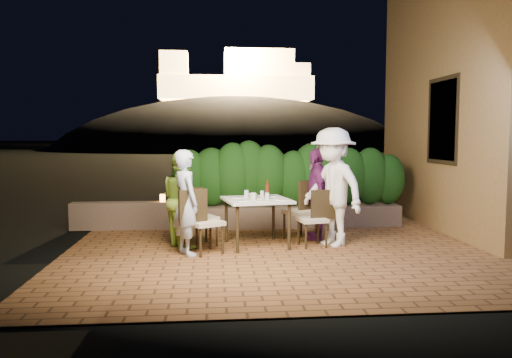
{
  "coord_description": "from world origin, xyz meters",
  "views": [
    {
      "loc": [
        -1.31,
        -7.07,
        1.72
      ],
      "look_at": [
        -0.61,
        0.73,
        1.05
      ],
      "focal_mm": 35.0,
      "sensor_mm": 36.0,
      "label": 1
    }
  ],
  "objects": [
    {
      "name": "chair_left_front",
      "position": [
        -1.4,
        0.2,
        0.48
      ],
      "size": [
        0.6,
        0.6,
        0.96
      ],
      "primitive_type": null,
      "rotation": [
        0.0,
        0.0,
        0.51
      ],
      "color": "black",
      "rests_on": "ground"
    },
    {
      "name": "glass_ne",
      "position": [
        -0.45,
        0.52,
        0.8
      ],
      "size": [
        0.06,
        0.06,
        0.11
      ],
      "primitive_type": "cylinder",
      "color": "silver",
      "rests_on": "dining_table"
    },
    {
      "name": "plate_se",
      "position": [
        -0.34,
        0.89,
        0.76
      ],
      "size": [
        0.23,
        0.23,
        0.01
      ],
      "primitive_type": "cylinder",
      "color": "white",
      "rests_on": "dining_table"
    },
    {
      "name": "plate_nw",
      "position": [
        -0.82,
        0.37,
        0.76
      ],
      "size": [
        0.24,
        0.24,
        0.01
      ],
      "primitive_type": "cylinder",
      "color": "white",
      "rests_on": "dining_table"
    },
    {
      "name": "bowl",
      "position": [
        -0.67,
        0.91,
        0.77
      ],
      "size": [
        0.21,
        0.21,
        0.05
      ],
      "primitive_type": "imported",
      "rotation": [
        0.0,
        0.0,
        0.08
      ],
      "color": "white",
      "rests_on": "dining_table"
    },
    {
      "name": "beer_bottle",
      "position": [
        -0.43,
        0.68,
        0.9
      ],
      "size": [
        0.06,
        0.06,
        0.29
      ],
      "primitive_type": null,
      "color": "#4F1B0D",
      "rests_on": "dining_table"
    },
    {
      "name": "chair_right_back",
      "position": [
        0.16,
        1.05,
        0.49
      ],
      "size": [
        0.62,
        0.62,
        0.98
      ],
      "primitive_type": null,
      "rotation": [
        0.0,
        0.0,
        3.67
      ],
      "color": "black",
      "rests_on": "ground"
    },
    {
      "name": "glass_se",
      "position": [
        -0.5,
        0.77,
        0.8
      ],
      "size": [
        0.06,
        0.06,
        0.11
      ],
      "primitive_type": "cylinder",
      "color": "silver",
      "rests_on": "dining_table"
    },
    {
      "name": "dining_table",
      "position": [
        -0.61,
        0.63,
        0.38
      ],
      "size": [
        1.13,
        1.13,
        0.75
      ],
      "primitive_type": null,
      "rotation": [
        0.0,
        0.0,
        0.18
      ],
      "color": "white",
      "rests_on": "ground"
    },
    {
      "name": "plate_centre",
      "position": [
        -0.6,
        0.64,
        0.76
      ],
      "size": [
        0.23,
        0.23,
        0.01
      ],
      "primitive_type": "cylinder",
      "color": "white",
      "rests_on": "dining_table"
    },
    {
      "name": "window_frame",
      "position": [
        2.81,
        1.5,
        2.0
      ],
      "size": [
        0.06,
        1.15,
        1.55
      ],
      "primitive_type": "cube",
      "color": "black",
      "rests_on": "building_wall"
    },
    {
      "name": "glass_nw",
      "position": [
        -0.67,
        0.43,
        0.81
      ],
      "size": [
        0.07,
        0.07,
        0.12
      ],
      "primitive_type": "cylinder",
      "color": "silver",
      "rests_on": "dining_table"
    },
    {
      "name": "plate_front",
      "position": [
        -0.53,
        0.29,
        0.76
      ],
      "size": [
        0.21,
        0.21,
        0.01
      ],
      "primitive_type": "cylinder",
      "color": "white",
      "rests_on": "dining_table"
    },
    {
      "name": "plate_ne",
      "position": [
        -0.25,
        0.44,
        0.76
      ],
      "size": [
        0.22,
        0.22,
        0.01
      ],
      "primitive_type": "cylinder",
      "color": "white",
      "rests_on": "dining_table"
    },
    {
      "name": "diner_green",
      "position": [
        -1.76,
        0.69,
        0.74
      ],
      "size": [
        0.82,
        0.89,
        1.48
      ],
      "primitive_type": "imported",
      "rotation": [
        0.0,
        0.0,
        2.03
      ],
      "color": "#A9E246",
      "rests_on": "ground"
    },
    {
      "name": "building_wall",
      "position": [
        3.6,
        2.0,
        2.5
      ],
      "size": [
        1.6,
        5.0,
        5.0
      ],
      "primitive_type": "cube",
      "color": "olive",
      "rests_on": "ground"
    },
    {
      "name": "diner_blue",
      "position": [
        -1.68,
        0.15,
        0.77
      ],
      "size": [
        0.57,
        0.66,
        1.53
      ],
      "primitive_type": "imported",
      "rotation": [
        0.0,
        0.0,
        2.02
      ],
      "color": "silver",
      "rests_on": "ground"
    },
    {
      "name": "parapet",
      "position": [
        -2.8,
        2.3,
        0.25
      ],
      "size": [
        2.2,
        0.3,
        0.5
      ],
      "primitive_type": "cube",
      "color": "brown",
      "rests_on": "ground"
    },
    {
      "name": "glass_sw",
      "position": [
        -0.76,
        0.75,
        0.81
      ],
      "size": [
        0.07,
        0.07,
        0.12
      ],
      "primitive_type": "cylinder",
      "color": "silver",
      "rests_on": "dining_table"
    },
    {
      "name": "ground",
      "position": [
        0.0,
        0.0,
        -0.02
      ],
      "size": [
        400.0,
        400.0,
        0.0
      ],
      "primitive_type": "plane",
      "color": "black",
      "rests_on": "ground"
    },
    {
      "name": "hedge",
      "position": [
        0.2,
        2.3,
        0.95
      ],
      "size": [
        4.0,
        0.7,
        1.1
      ],
      "primitive_type": null,
      "color": "#163F11",
      "rests_on": "planter"
    },
    {
      "name": "fortress",
      "position": [
        2.0,
        60.0,
        10.5
      ],
      "size": [
        26.0,
        8.0,
        8.0
      ],
      "primitive_type": null,
      "color": "#FFCC7A",
      "rests_on": "hill"
    },
    {
      "name": "planter",
      "position": [
        0.2,
        2.3,
        0.2
      ],
      "size": [
        4.2,
        0.55,
        0.4
      ],
      "primitive_type": "cube",
      "color": "brown",
      "rests_on": "ground"
    },
    {
      "name": "parapet_lamp",
      "position": [
        -2.22,
        2.3,
        0.57
      ],
      "size": [
        0.1,
        0.1,
        0.14
      ],
      "primitive_type": "cylinder",
      "color": "orange",
      "rests_on": "parapet"
    },
    {
      "name": "chair_left_back",
      "position": [
        -1.47,
        0.73,
        0.46
      ],
      "size": [
        0.58,
        0.58,
        0.93
      ],
      "primitive_type": null,
      "rotation": [
        0.0,
        0.0,
        0.5
      ],
      "color": "black",
      "rests_on": "ground"
    },
    {
      "name": "diner_white",
      "position": [
        0.58,
        0.55,
        0.93
      ],
      "size": [
        1.2,
        1.38,
        1.86
      ],
      "primitive_type": "imported",
      "rotation": [
        0.0,
        0.0,
        -1.04
      ],
      "color": "white",
      "rests_on": "ground"
    },
    {
      "name": "hill",
      "position": [
        2.0,
        60.0,
        -4.0
      ],
      "size": [
        52.0,
        40.0,
        22.0
      ],
      "primitive_type": "ellipsoid",
      "color": "black",
      "rests_on": "ground"
    },
    {
      "name": "chair_right_front",
      "position": [
        0.26,
        0.52,
        0.44
      ],
      "size": [
        0.48,
        0.48,
        0.89
      ],
      "primitive_type": null,
      "rotation": [
        0.0,
        0.0,
        3.33
      ],
      "color": "black",
      "rests_on": "ground"
    },
    {
      "name": "terrace_floor",
      "position": [
        0.0,
        0.5,
        -0.07
      ],
      "size": [
        7.0,
        6.0,
        0.15
      ],
      "primitive_type": "cube",
      "color": "brown",
      "rests_on": "ground"
    },
    {
      "name": "plate_sw",
      "position": [
        -0.9,
        0.77,
        0.76
      ],
      "size": [
        0.24,
        0.24,
        0.01
      ],
      "primitive_type": "cylinder",
      "color": "white",
      "rests_on": "dining_table"
    },
    {
      "name": "window_pane",
      "position": [
        2.82,
        1.5,
        2.0
      ],
      "size": [
        0.08,
        1.0,
        1.4
      ],
      "primitive_type": "cube",
      "color": "black",
      "rests_on": "building_wall"
    },
    {
      "name": "diner_purple",
      "position": [
        0.45,
        1.1,
        0.76
      ],
      "size": [
        0.44,
        0.92,
        1.52
      ],
      "primitive_type": "imported",
      "rotation": [
        0.0,
        0.0,
        -1.65
      ],
      "color": "#6A2369",
      "rests_on": "ground"
    }
  ]
}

